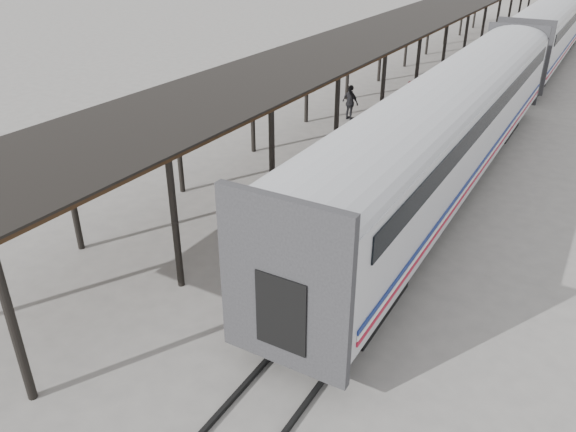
% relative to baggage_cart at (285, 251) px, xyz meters
% --- Properties ---
extents(ground, '(160.00, 160.00, 0.00)m').
position_rel_baggage_cart_xyz_m(ground, '(-0.81, -0.17, -0.65)').
color(ground, slate).
rests_on(ground, ground).
extents(train, '(3.45, 76.01, 4.01)m').
position_rel_baggage_cart_xyz_m(train, '(2.38, 33.63, 2.04)').
color(train, silver).
rests_on(train, ground).
extents(canopy, '(4.90, 64.30, 4.15)m').
position_rel_baggage_cart_xyz_m(canopy, '(-4.21, 23.83, 3.36)').
color(canopy, '#422B19').
rests_on(canopy, ground).
extents(rails, '(1.54, 150.00, 0.12)m').
position_rel_baggage_cart_xyz_m(rails, '(2.39, 33.83, -0.59)').
color(rails, black).
rests_on(rails, ground).
extents(baggage_cart, '(1.53, 2.53, 0.86)m').
position_rel_baggage_cart_xyz_m(baggage_cart, '(0.00, 0.00, 0.00)').
color(baggage_cart, brown).
rests_on(baggage_cart, ground).
extents(suitcase_stack, '(1.33, 1.05, 0.57)m').
position_rel_baggage_cart_xyz_m(suitcase_stack, '(-0.03, 0.35, 0.40)').
color(suitcase_stack, '#3A3A3D').
rests_on(suitcase_stack, baggage_cart).
extents(luggage_tug, '(1.22, 1.58, 1.23)m').
position_rel_baggage_cart_xyz_m(luggage_tug, '(-2.56, 18.71, -0.08)').
color(luggage_tug, maroon).
rests_on(luggage_tug, ground).
extents(porter, '(0.63, 0.76, 1.78)m').
position_rel_baggage_cart_xyz_m(porter, '(0.25, -0.65, 1.10)').
color(porter, navy).
rests_on(porter, baggage_cart).
extents(pedestrian, '(1.16, 0.78, 1.83)m').
position_rel_baggage_cart_xyz_m(pedestrian, '(-4.45, 14.34, 0.27)').
color(pedestrian, black).
rests_on(pedestrian, ground).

